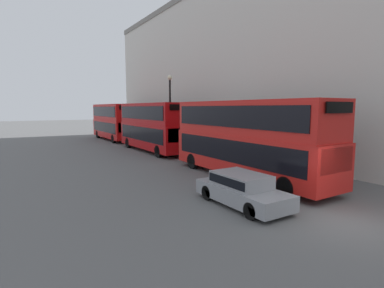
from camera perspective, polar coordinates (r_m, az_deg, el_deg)
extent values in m
plane|color=#5B5B5B|center=(12.06, 26.84, -13.13)|extent=(200.00, 200.00, 0.00)
cube|color=red|center=(17.18, 10.25, -1.79)|extent=(2.55, 10.96, 2.13)
cube|color=red|center=(17.00, 10.40, 4.93)|extent=(2.50, 10.74, 1.89)
cube|color=black|center=(17.14, 10.27, -0.94)|extent=(2.59, 10.08, 1.19)
cube|color=black|center=(16.99, 10.40, 5.25)|extent=(2.59, 10.08, 1.13)
cube|color=black|center=(13.63, 25.84, -2.81)|extent=(2.17, 0.06, 1.07)
cube|color=black|center=(13.46, 26.33, 6.26)|extent=(1.78, 0.06, 0.45)
cylinder|color=black|center=(13.92, 17.52, -7.90)|extent=(0.30, 1.00, 1.00)
cylinder|color=black|center=(15.66, 22.93, -6.49)|extent=(0.30, 1.00, 1.00)
cylinder|color=black|center=(19.72, 0.15, -3.26)|extent=(0.30, 1.00, 1.00)
cylinder|color=black|center=(20.98, 5.37, -2.68)|extent=(0.30, 1.00, 1.00)
cube|color=#B20C0F|center=(27.74, -7.43, 1.58)|extent=(2.55, 10.19, 2.18)
cube|color=#B20C0F|center=(27.62, -7.50, 5.77)|extent=(2.50, 9.99, 1.88)
cube|color=black|center=(27.71, -7.44, 2.12)|extent=(2.59, 9.37, 1.22)
cube|color=black|center=(27.62, -7.50, 5.96)|extent=(2.59, 9.37, 1.13)
cube|color=black|center=(23.20, -2.25, 1.68)|extent=(2.17, 0.06, 1.09)
cube|color=black|center=(23.10, -2.28, 7.01)|extent=(1.78, 0.06, 0.45)
cylinder|color=black|center=(24.23, -6.39, -1.40)|extent=(0.30, 1.00, 1.00)
cylinder|color=black|center=(25.27, -1.78, -1.02)|extent=(0.30, 1.00, 1.00)
cylinder|color=black|center=(30.63, -12.03, 0.22)|extent=(0.30, 1.00, 1.00)
cylinder|color=black|center=(31.46, -8.18, 0.48)|extent=(0.30, 1.00, 1.00)
cube|color=red|center=(38.65, -14.64, 2.85)|extent=(2.55, 10.02, 2.11)
cube|color=red|center=(38.57, -14.74, 5.87)|extent=(2.50, 9.82, 1.96)
cube|color=black|center=(38.63, -14.65, 3.22)|extent=(2.59, 9.22, 1.18)
cube|color=black|center=(38.57, -14.74, 6.01)|extent=(2.59, 9.22, 1.18)
cube|color=black|center=(33.91, -12.15, 3.10)|extent=(2.17, 0.06, 1.05)
cube|color=black|center=(33.84, -12.25, 6.82)|extent=(1.78, 0.06, 0.47)
cylinder|color=black|center=(35.14, -14.69, 0.99)|extent=(0.30, 1.00, 1.00)
cylinder|color=black|center=(35.87, -11.26, 1.20)|extent=(0.30, 1.00, 1.00)
cylinder|color=black|center=(41.69, -17.48, 1.79)|extent=(0.30, 1.00, 1.00)
cylinder|color=black|center=(42.30, -14.53, 1.96)|extent=(0.30, 1.00, 1.00)
cube|color=gray|center=(12.55, 9.55, -9.36)|extent=(1.76, 4.25, 0.61)
cube|color=gray|center=(12.48, 9.28, -6.73)|extent=(1.55, 2.34, 0.53)
cube|color=black|center=(12.48, 9.28, -6.61)|extent=(1.58, 2.22, 0.34)
cylinder|color=black|center=(11.15, 11.23, -12.39)|extent=(0.22, 0.64, 0.64)
cylinder|color=black|center=(12.21, 16.61, -10.83)|extent=(0.22, 0.64, 0.64)
cylinder|color=black|center=(13.17, 3.01, -9.24)|extent=(0.22, 0.64, 0.64)
cylinder|color=black|center=(14.07, 8.21, -8.24)|extent=(0.22, 0.64, 0.64)
cylinder|color=black|center=(28.36, -4.18, 5.46)|extent=(0.18, 0.18, 6.55)
sphere|color=beige|center=(28.49, -4.25, 12.50)|extent=(0.44, 0.44, 0.44)
cylinder|color=brown|center=(30.94, -5.48, 0.99)|extent=(0.36, 0.36, 1.62)
sphere|color=tan|center=(30.86, -5.50, 2.69)|extent=(0.22, 0.22, 0.22)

